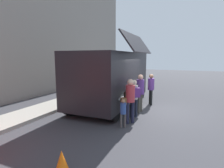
% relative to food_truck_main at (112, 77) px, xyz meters
% --- Properties ---
extents(ground_plane, '(60.00, 60.00, 0.00)m').
position_rel_food_truck_main_xyz_m(ground_plane, '(0.00, -2.19, -1.56)').
color(ground_plane, '#38383D').
extents(curb_strip, '(28.00, 1.60, 0.15)m').
position_rel_food_truck_main_xyz_m(curb_strip, '(-4.01, 2.62, -1.48)').
color(curb_strip, '#9E998E').
rests_on(curb_strip, ground).
extents(food_truck_main, '(5.98, 3.27, 3.68)m').
position_rel_food_truck_main_xyz_m(food_truck_main, '(0.00, 0.00, 0.00)').
color(food_truck_main, black).
rests_on(food_truck_main, ground).
extents(traffic_cone_orange, '(0.36, 0.36, 0.55)m').
position_rel_food_truck_main_xyz_m(traffic_cone_orange, '(-5.78, -1.40, -1.28)').
color(traffic_cone_orange, orange).
rests_on(traffic_cone_orange, ground).
extents(trash_bin, '(0.60, 0.60, 1.02)m').
position_rel_food_truck_main_xyz_m(trash_bin, '(4.40, 2.32, -1.05)').
color(trash_bin, '#2B5D38').
rests_on(trash_bin, ground).
extents(customer_front_ordering, '(0.38, 0.37, 1.80)m').
position_rel_food_truck_main_xyz_m(customer_front_ordering, '(-0.61, -1.74, -0.48)').
color(customer_front_ordering, '#4E4A41').
rests_on(customer_front_ordering, ground).
extents(customer_mid_with_backpack, '(0.51, 0.50, 1.64)m').
position_rel_food_truck_main_xyz_m(customer_mid_with_backpack, '(-1.44, -1.72, -0.56)').
color(customer_mid_with_backpack, '#202435').
rests_on(customer_mid_with_backpack, ground).
extents(customer_rear_waiting, '(0.51, 0.51, 1.77)m').
position_rel_food_truck_main_xyz_m(customer_rear_waiting, '(-2.18, -1.76, -0.51)').
color(customer_rear_waiting, '#1F223A').
rests_on(customer_rear_waiting, ground).
extents(customer_extra_browsing, '(0.34, 0.34, 1.69)m').
position_rel_food_truck_main_xyz_m(customer_extra_browsing, '(0.99, -1.91, -0.55)').
color(customer_extra_browsing, black).
rests_on(customer_extra_browsing, ground).
extents(child_near_queue, '(0.22, 0.22, 1.09)m').
position_rel_food_truck_main_xyz_m(child_near_queue, '(-2.72, -1.69, -0.91)').
color(child_near_queue, '#494545').
rests_on(child_near_queue, ground).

